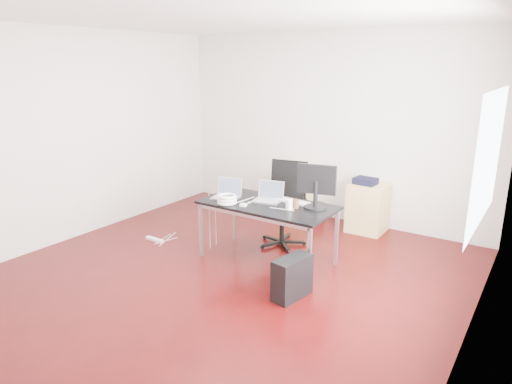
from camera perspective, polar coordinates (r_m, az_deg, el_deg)
The scene contains 18 objects.
room_shell at distance 4.89m, azimuth -3.21°, elevation 4.73°, with size 5.00×5.00×5.00m.
desk at distance 5.44m, azimuth 1.45°, elevation -2.00°, with size 1.60×0.80×0.73m.
office_chair at distance 6.04m, azimuth 3.58°, elevation -0.93°, with size 0.56×0.58×1.08m.
filing_cabinet_left at distance 7.18m, azimuth 4.95°, elevation -0.36°, with size 0.50×0.50×0.70m, color tan.
filing_cabinet_right at distance 6.72m, azimuth 13.82°, elevation -1.91°, with size 0.50×0.50×0.70m, color tan.
pc_tower at distance 4.77m, azimuth 4.53°, elevation -10.63°, with size 0.20×0.45×0.44m, color black.
wastebasket at distance 7.08m, azimuth 7.59°, elevation -2.46°, with size 0.24×0.24×0.28m, color black.
power_strip at distance 6.42m, azimuth -12.56°, elevation -5.82°, with size 0.30×0.06×0.04m, color white.
laptop_left at distance 5.68m, azimuth -3.65°, elevation -0.13°, with size 0.38×0.33×0.23m.
laptop_right at distance 5.53m, azimuth 1.54°, elevation -0.55°, with size 0.37×0.31×0.23m.
monitor at distance 5.24m, azimuth 7.56°, elevation 0.99°, with size 0.45×0.26×0.51m.
keyboard at distance 5.50m, azimuth 4.53°, elevation -1.15°, with size 0.44×0.14×0.02m, color white.
cup_white at distance 5.21m, azimuth 4.15°, elevation -1.56°, with size 0.08×0.08×0.12m, color white.
cup_brown at distance 5.27m, azimuth 4.96°, elevation -1.47°, with size 0.08×0.08×0.10m, color #52301C.
cable_coil at distance 5.42m, azimuth -3.64°, elevation -0.93°, with size 0.24×0.24×0.11m.
power_adapter at distance 5.33m, azimuth -1.59°, elevation -1.64°, with size 0.07×0.07×0.03m, color white.
speaker at distance 7.13m, azimuth 4.94°, elevation 3.16°, with size 0.09×0.08×0.18m, color #9E9E9E.
navy_garment at distance 6.60m, azimuth 13.52°, elevation 1.35°, with size 0.30×0.24×0.09m, color black.
Camera 1 is at (2.93, -3.83, 2.34)m, focal length 32.00 mm.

